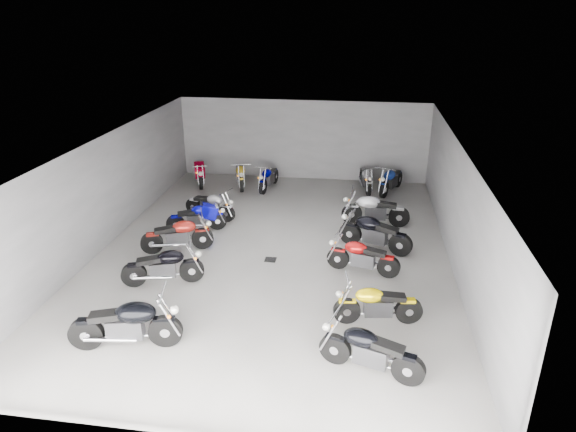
# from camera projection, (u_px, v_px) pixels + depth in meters

# --- Properties ---
(ground) EXTENTS (14.00, 14.00, 0.00)m
(ground) POSITION_uv_depth(u_px,v_px,m) (273.00, 252.00, 14.94)
(ground) COLOR #9F9C97
(ground) RESTS_ON ground
(wall_back) EXTENTS (10.00, 0.10, 3.20)m
(wall_back) POSITION_uv_depth(u_px,v_px,m) (303.00, 140.00, 20.72)
(wall_back) COLOR gray
(wall_back) RESTS_ON ground
(wall_left) EXTENTS (0.10, 14.00, 3.20)m
(wall_left) POSITION_uv_depth(u_px,v_px,m) (105.00, 192.00, 15.00)
(wall_left) COLOR gray
(wall_left) RESTS_ON ground
(wall_right) EXTENTS (0.10, 14.00, 3.20)m
(wall_right) POSITION_uv_depth(u_px,v_px,m) (458.00, 210.00, 13.65)
(wall_right) COLOR gray
(wall_right) RESTS_ON ground
(ceiling) EXTENTS (10.00, 14.00, 0.04)m
(ceiling) POSITION_uv_depth(u_px,v_px,m) (272.00, 144.00, 13.71)
(ceiling) COLOR black
(ceiling) RESTS_ON wall_back
(drain_grate) EXTENTS (0.32, 0.32, 0.01)m
(drain_grate) POSITION_uv_depth(u_px,v_px,m) (270.00, 260.00, 14.48)
(drain_grate) COLOR black
(drain_grate) RESTS_ON ground
(motorcycle_left_a) EXTENTS (2.32, 0.67, 1.03)m
(motorcycle_left_a) POSITION_uv_depth(u_px,v_px,m) (126.00, 324.00, 10.59)
(motorcycle_left_a) COLOR black
(motorcycle_left_a) RESTS_ON ground
(motorcycle_left_c) EXTENTS (2.03, 0.77, 0.92)m
(motorcycle_left_c) POSITION_uv_depth(u_px,v_px,m) (164.00, 266.00, 13.06)
(motorcycle_left_c) COLOR black
(motorcycle_left_c) RESTS_ON ground
(motorcycle_left_d) EXTENTS (2.00, 0.89, 0.92)m
(motorcycle_left_d) POSITION_uv_depth(u_px,v_px,m) (178.00, 235.00, 14.83)
(motorcycle_left_d) COLOR black
(motorcycle_left_d) RESTS_ON ground
(motorcycle_left_e) EXTENTS (1.83, 0.74, 0.83)m
(motorcycle_left_e) POSITION_uv_depth(u_px,v_px,m) (197.00, 218.00, 16.16)
(motorcycle_left_e) COLOR black
(motorcycle_left_e) RESTS_ON ground
(motorcycle_left_f) EXTENTS (1.87, 0.75, 0.85)m
(motorcycle_left_f) POSITION_uv_depth(u_px,v_px,m) (210.00, 205.00, 17.13)
(motorcycle_left_f) COLOR black
(motorcycle_left_f) RESTS_ON ground
(motorcycle_right_a) EXTENTS (2.06, 0.76, 0.93)m
(motorcycle_right_a) POSITION_uv_depth(u_px,v_px,m) (370.00, 351.00, 9.87)
(motorcycle_right_a) COLOR black
(motorcycle_right_a) RESTS_ON ground
(motorcycle_right_b) EXTENTS (2.00, 0.49, 0.88)m
(motorcycle_right_b) POSITION_uv_depth(u_px,v_px,m) (377.00, 304.00, 11.45)
(motorcycle_right_b) COLOR black
(motorcycle_right_b) RESTS_ON ground
(motorcycle_right_d) EXTENTS (1.96, 0.59, 0.87)m
(motorcycle_right_d) POSITION_uv_depth(u_px,v_px,m) (362.00, 256.00, 13.62)
(motorcycle_right_d) COLOR black
(motorcycle_right_d) RESTS_ON ground
(motorcycle_right_e) EXTENTS (2.13, 0.97, 0.98)m
(motorcycle_right_e) POSITION_uv_depth(u_px,v_px,m) (374.00, 233.00, 14.90)
(motorcycle_right_e) COLOR black
(motorcycle_right_e) RESTS_ON ground
(motorcycle_right_f) EXTENTS (2.20, 0.44, 0.97)m
(motorcycle_right_f) POSITION_uv_depth(u_px,v_px,m) (375.00, 210.00, 16.57)
(motorcycle_right_f) COLOR black
(motorcycle_right_f) RESTS_ON ground
(motorcycle_back_a) EXTENTS (0.91, 1.99, 0.92)m
(motorcycle_back_a) POSITION_uv_depth(u_px,v_px,m) (199.00, 172.00, 20.43)
(motorcycle_back_a) COLOR black
(motorcycle_back_a) RESTS_ON ground
(motorcycle_back_b) EXTENTS (0.69, 1.96, 0.88)m
(motorcycle_back_b) POSITION_uv_depth(u_px,v_px,m) (240.00, 175.00, 20.16)
(motorcycle_back_b) COLOR black
(motorcycle_back_b) RESTS_ON ground
(motorcycle_back_c) EXTENTS (0.49, 1.95, 0.86)m
(motorcycle_back_c) POSITION_uv_depth(u_px,v_px,m) (269.00, 177.00, 19.88)
(motorcycle_back_c) COLOR black
(motorcycle_back_c) RESTS_ON ground
(motorcycle_back_e) EXTENTS (0.52, 1.96, 0.87)m
(motorcycle_back_e) POSITION_uv_depth(u_px,v_px,m) (366.00, 178.00, 19.74)
(motorcycle_back_e) COLOR black
(motorcycle_back_e) RESTS_ON ground
(motorcycle_back_f) EXTENTS (0.95, 1.99, 0.92)m
(motorcycle_back_f) POSITION_uv_depth(u_px,v_px,m) (391.00, 180.00, 19.48)
(motorcycle_back_f) COLOR black
(motorcycle_back_f) RESTS_ON ground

